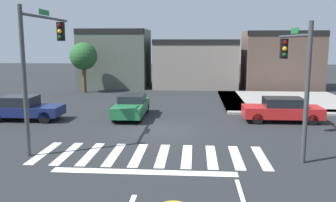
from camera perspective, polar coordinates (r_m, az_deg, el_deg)
name	(u,v)px	position (r m, az deg, el deg)	size (l,w,h in m)	color
ground_plane	(161,130)	(19.60, -1.18, -4.53)	(120.00, 120.00, 0.00)	#232628
crosswalk_near	(150,155)	(15.29, -2.79, -8.52)	(9.57, 3.15, 0.01)	silver
curb_corner_northeast	(280,102)	(29.50, 17.29, -0.12)	(10.00, 10.60, 0.15)	gray
storefront_row	(195,61)	(37.81, 4.23, 6.40)	(24.23, 6.20, 5.99)	#4C564C
traffic_signal_southwest	(42,51)	(17.25, -19.30, 7.49)	(0.32, 5.22, 6.14)	#383A3D
traffic_signal_southeast	(295,64)	(16.35, 19.47, 5.46)	(0.32, 5.03, 5.46)	#383A3D
car_navy	(24,108)	(23.45, -21.73, -1.05)	(4.32, 1.81, 1.47)	#141E4C
car_green	(132,106)	(22.80, -5.76, -0.78)	(1.74, 4.50, 1.39)	#1E6638
car_red	(282,110)	(22.40, 17.58, -1.31)	(4.54, 1.80, 1.44)	red
roadside_tree	(83,57)	(34.55, -13.20, 6.85)	(2.54, 2.54, 4.67)	#4C3823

